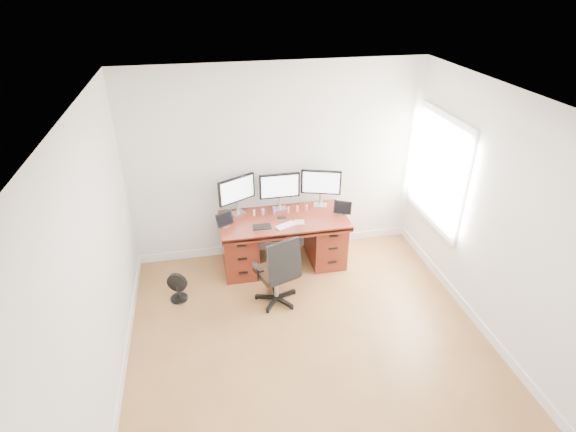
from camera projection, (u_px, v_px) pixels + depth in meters
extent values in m
plane|color=olive|center=(316.00, 360.00, 4.82)|extent=(4.50, 4.50, 0.00)
cube|color=white|center=(277.00, 164.00, 6.08)|extent=(4.00, 0.10, 2.70)
cube|color=white|center=(513.00, 233.00, 4.51)|extent=(0.10, 4.50, 2.70)
cube|color=white|center=(438.00, 171.00, 5.76)|extent=(0.04, 1.30, 1.50)
cube|color=white|center=(437.00, 171.00, 5.76)|extent=(0.01, 1.15, 1.35)
cube|color=#5F1E13|center=(284.00, 220.00, 6.00)|extent=(1.70, 0.80, 0.05)
cube|color=#5F1E13|center=(240.00, 247.00, 6.11)|extent=(0.45, 0.70, 0.70)
cube|color=#5F1E13|center=(325.00, 238.00, 6.32)|extent=(0.45, 0.70, 0.70)
cube|color=#4A170D|center=(280.00, 223.00, 6.37)|extent=(0.74, 0.03, 0.40)
cylinder|color=black|center=(277.00, 298.00, 5.66)|extent=(0.65, 0.65, 0.07)
cylinder|color=silver|center=(276.00, 284.00, 5.55)|extent=(0.05, 0.05, 0.37)
cube|color=black|center=(276.00, 272.00, 5.46)|extent=(0.55, 0.54, 0.06)
cube|color=black|center=(284.00, 262.00, 5.18)|extent=(0.41, 0.18, 0.50)
cube|color=black|center=(258.00, 267.00, 5.27)|extent=(0.12, 0.23, 0.03)
cube|color=black|center=(294.00, 255.00, 5.49)|extent=(0.12, 0.23, 0.03)
cylinder|color=black|center=(179.00, 298.00, 5.69)|extent=(0.22, 0.22, 0.03)
cylinder|color=black|center=(178.00, 292.00, 5.64)|extent=(0.04, 0.04, 0.18)
cylinder|color=black|center=(177.00, 283.00, 5.58)|extent=(0.25, 0.15, 0.25)
cube|color=silver|center=(238.00, 213.00, 6.12)|extent=(0.22, 0.21, 0.01)
cylinder|color=silver|center=(238.00, 207.00, 6.08)|extent=(0.04, 0.04, 0.18)
cube|color=black|center=(237.00, 190.00, 5.95)|extent=(0.50, 0.29, 0.35)
cube|color=white|center=(237.00, 190.00, 5.93)|extent=(0.44, 0.24, 0.30)
cube|color=silver|center=(280.00, 209.00, 6.22)|extent=(0.18, 0.14, 0.01)
cylinder|color=silver|center=(280.00, 203.00, 6.18)|extent=(0.04, 0.04, 0.18)
cube|color=black|center=(280.00, 186.00, 6.05)|extent=(0.55, 0.04, 0.35)
cube|color=white|center=(280.00, 186.00, 6.03)|extent=(0.50, 0.01, 0.30)
cube|color=silver|center=(320.00, 205.00, 6.32)|extent=(0.21, 0.19, 0.01)
cylinder|color=silver|center=(320.00, 199.00, 6.28)|extent=(0.04, 0.04, 0.18)
cube|color=black|center=(321.00, 182.00, 6.15)|extent=(0.53, 0.20, 0.35)
cube|color=white|center=(321.00, 183.00, 6.13)|extent=(0.48, 0.16, 0.30)
cube|color=silver|center=(225.00, 226.00, 5.81)|extent=(0.13, 0.12, 0.01)
cube|color=black|center=(225.00, 219.00, 5.76)|extent=(0.24, 0.17, 0.17)
cube|color=silver|center=(342.00, 214.00, 6.08)|extent=(0.12, 0.12, 0.01)
cube|color=black|center=(343.00, 208.00, 6.04)|extent=(0.25, 0.16, 0.17)
cube|color=white|center=(286.00, 226.00, 5.81)|extent=(0.29, 0.22, 0.01)
cube|color=silver|center=(299.00, 222.00, 5.89)|extent=(0.14, 0.14, 0.01)
cube|color=black|center=(262.00, 227.00, 5.79)|extent=(0.24, 0.16, 0.01)
cube|color=black|center=(282.00, 218.00, 6.00)|extent=(0.13, 0.08, 0.01)
cylinder|color=#DEB866|center=(254.00, 214.00, 6.04)|extent=(0.03, 0.03, 0.06)
sphere|color=#DEB866|center=(254.00, 211.00, 6.02)|extent=(0.04, 0.04, 0.04)
cylinder|color=#6B91F0|center=(263.00, 213.00, 6.06)|extent=(0.03, 0.03, 0.06)
sphere|color=#6B91F0|center=(263.00, 210.00, 6.04)|extent=(0.04, 0.04, 0.04)
cylinder|color=#9473E2|center=(274.00, 212.00, 6.09)|extent=(0.03, 0.03, 0.06)
sphere|color=#9473E2|center=(274.00, 209.00, 6.06)|extent=(0.04, 0.04, 0.04)
cylinder|color=#985643|center=(288.00, 210.00, 6.12)|extent=(0.03, 0.03, 0.06)
sphere|color=#985643|center=(288.00, 207.00, 6.10)|extent=(0.04, 0.04, 0.04)
cylinder|color=orange|center=(297.00, 209.00, 6.14)|extent=(0.03, 0.03, 0.06)
sphere|color=orange|center=(297.00, 207.00, 6.12)|extent=(0.04, 0.04, 0.04)
cylinder|color=#E05FAB|center=(306.00, 209.00, 6.16)|extent=(0.03, 0.03, 0.06)
sphere|color=#E05FAB|center=(307.00, 206.00, 6.14)|extent=(0.04, 0.04, 0.04)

